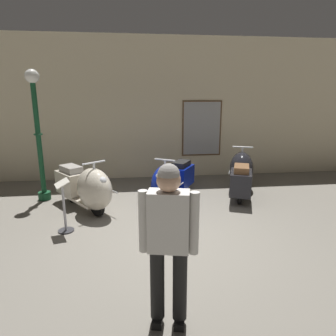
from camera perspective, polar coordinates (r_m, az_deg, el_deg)
name	(u,v)px	position (r m, az deg, el deg)	size (l,w,h in m)	color
ground_plane	(171,236)	(5.28, 0.62, -12.94)	(60.00, 60.00, 0.00)	slate
showroom_back_wall	(154,109)	(8.61, -2.78, 11.15)	(18.00, 0.24, 3.93)	beige
scooter_0	(87,188)	(6.39, -15.21, -3.65)	(1.51, 1.76, 1.11)	black
scooter_1	(171,181)	(6.69, 0.53, -2.57)	(1.31, 1.73, 1.06)	black
scooter_2	(241,173)	(7.47, 13.81, -0.98)	(1.14, 1.90, 1.12)	black
lamppost	(38,129)	(7.20, -23.69, 6.82)	(0.30, 0.30, 2.90)	#144728
visitor_0	(169,236)	(3.03, 0.11, -12.96)	(0.58, 0.34, 1.76)	black
info_stanchion	(64,211)	(5.60, -19.21, -7.72)	(0.33, 0.38, 0.96)	#333338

